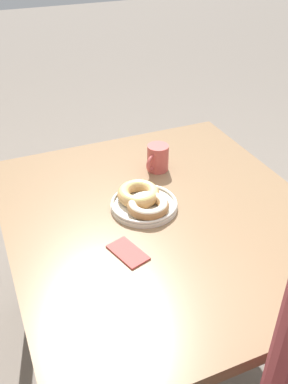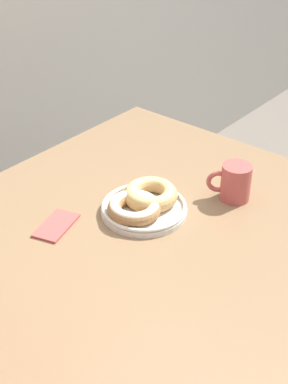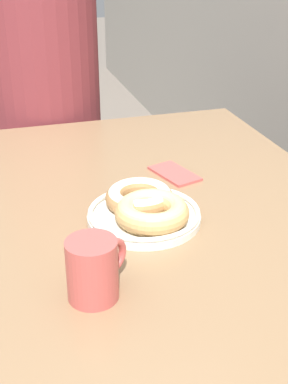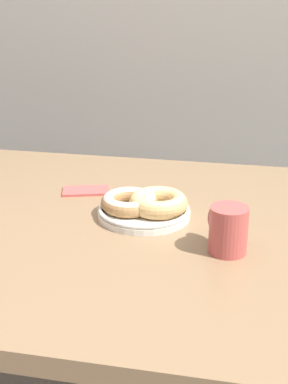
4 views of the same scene
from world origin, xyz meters
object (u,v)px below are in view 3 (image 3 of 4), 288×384
Objects in this scene: donut_plate at (145,208)px; napkin at (175,174)px; coffee_mug at (94,268)px; dining_table at (116,242)px; person_figure at (41,87)px.

napkin is (-0.18, 0.12, -0.02)m from donut_plate.
coffee_mug is at bearing -34.70° from napkin.
donut_plate is 0.24m from coffee_mug.
napkin is (-0.12, 0.17, 0.07)m from dining_table.
donut_plate is (0.06, 0.04, 0.10)m from dining_table.
coffee_mug reaches higher than donut_plate.
donut_plate is at bearing 6.82° from person_figure.
coffee_mug is 0.98m from person_figure.
napkin is (-0.37, 0.26, -0.05)m from coffee_mug.
person_figure is at bearing -176.10° from dining_table.
coffee_mug reaches higher than napkin.
napkin is at bearing 145.30° from coffee_mug.
person_figure is (-0.79, -0.09, 0.02)m from donut_plate.
dining_table is 4.24× the size of donut_plate.
person_figure is at bearing -160.58° from napkin.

